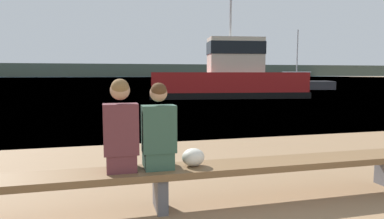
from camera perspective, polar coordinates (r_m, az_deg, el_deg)
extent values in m
plane|color=#426B8E|center=(127.70, -13.81, 5.14)|extent=(240.00, 240.00, 0.00)
cube|color=#424738|center=(185.79, -14.04, 6.37)|extent=(600.00, 12.00, 6.54)
cube|color=brown|center=(4.03, -5.36, -10.34)|extent=(7.05, 0.50, 0.08)
cube|color=#515156|center=(4.10, -5.32, -13.60)|extent=(0.12, 0.43, 0.41)
cube|color=#56282D|center=(4.02, -11.72, -8.40)|extent=(0.33, 0.39, 0.20)
cube|color=#56282D|center=(3.85, -11.77, -3.24)|extent=(0.38, 0.22, 0.56)
sphere|color=tan|center=(3.81, -11.91, 3.16)|extent=(0.22, 0.22, 0.22)
sphere|color=brown|center=(3.79, -11.91, 3.55)|extent=(0.20, 0.20, 0.20)
cube|color=#2D4C3D|center=(4.06, -5.70, -8.16)|extent=(0.33, 0.39, 0.20)
cube|color=#2D4C3D|center=(3.89, -5.54, -3.24)|extent=(0.38, 0.22, 0.54)
sphere|color=tan|center=(3.85, -5.60, 2.76)|extent=(0.20, 0.20, 0.20)
sphere|color=#472D19|center=(3.83, -5.57, 3.12)|extent=(0.18, 0.18, 0.18)
ellipsoid|color=beige|center=(4.08, 0.20, -7.96)|extent=(0.27, 0.24, 0.21)
cube|color=#A81919|center=(22.59, 5.95, 4.08)|extent=(10.24, 4.16, 1.65)
cube|color=black|center=(22.62, 5.93, 2.49)|extent=(10.46, 4.30, 0.40)
cube|color=beige|center=(22.73, 7.24, 8.97)|extent=(3.68, 2.17, 2.24)
cube|color=black|center=(22.75, 7.26, 10.10)|extent=(3.76, 2.23, 0.81)
cylinder|color=#B2B2B7|center=(22.97, 6.46, 16.12)|extent=(0.14, 0.14, 3.47)
cube|color=#333338|center=(36.03, 17.47, 3.89)|extent=(6.77, 4.02, 0.83)
cylinder|color=#B7B7BC|center=(35.97, 17.13, 8.59)|extent=(0.12, 0.12, 5.05)
cylinder|color=#B7B7BC|center=(35.92, 17.05, 5.99)|extent=(2.78, 0.81, 0.08)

